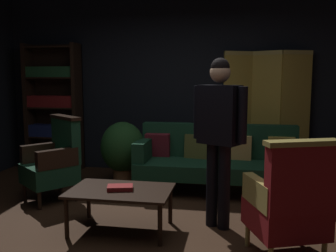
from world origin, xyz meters
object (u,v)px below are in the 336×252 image
velvet_couch (217,157)px  standing_figure (219,127)px  folding_screen (266,113)px  book_red_leather (120,188)px  bookshelf (54,106)px  armchair_gilt_accent (289,203)px  potted_plant (123,149)px  armchair_wing_left (54,161)px  coffee_table (121,194)px

velvet_couch → standing_figure: bearing=-86.9°
folding_screen → standing_figure: size_ratio=1.12×
standing_figure → folding_screen: bearing=73.2°
folding_screen → book_red_leather: size_ratio=7.69×
bookshelf → velvet_couch: (2.70, -0.74, -0.60)m
standing_figure → armchair_gilt_accent: bearing=-44.1°
bookshelf → potted_plant: size_ratio=2.27×
standing_figure → book_red_leather: standing_figure is taller
velvet_couch → armchair_wing_left: armchair_wing_left is taller
velvet_couch → potted_plant: 1.31m
bookshelf → armchair_gilt_accent: bookshelf is taller
folding_screen → armchair_wing_left: folding_screen is taller
coffee_table → standing_figure: (0.94, 0.26, 0.65)m
coffee_table → armchair_gilt_accent: (1.55, -0.33, 0.12)m
bookshelf → standing_figure: (2.77, -1.97, -0.03)m
armchair_gilt_accent → bookshelf: bearing=142.9°
book_red_leather → bookshelf: bearing=129.2°
velvet_couch → armchair_wing_left: 2.10m
standing_figure → book_red_leather: (-0.94, -0.27, -0.58)m
bookshelf → velvet_couch: bookshelf is taller
standing_figure → book_red_leather: size_ratio=6.89×
velvet_couch → book_red_leather: 1.74m
book_red_leather → potted_plant: bearing=106.1°
armchair_gilt_accent → potted_plant: armchair_gilt_accent is taller
potted_plant → armchair_gilt_accent: bearing=-42.4°
potted_plant → armchair_wing_left: bearing=-132.7°
folding_screen → armchair_wing_left: size_ratio=1.83×
velvet_couch → potted_plant: (-1.31, -0.01, 0.07)m
armchair_wing_left → folding_screen: bearing=29.6°
potted_plant → bookshelf: bearing=151.8°
velvet_couch → bookshelf: bearing=164.7°
bookshelf → standing_figure: bookshelf is taller
velvet_couch → potted_plant: bearing=-179.7°
coffee_table → bookshelf: bearing=129.4°
bookshelf → coffee_table: 2.96m
velvet_couch → book_red_leather: size_ratio=8.58×
armchair_gilt_accent → potted_plant: (-1.98, 1.81, 0.03)m
folding_screen → book_red_leather: 2.80m
folding_screen → book_red_leather: folding_screen is taller
folding_screen → bookshelf: size_ratio=0.93×
armchair_wing_left → armchair_gilt_accent: bearing=-22.4°
standing_figure → coffee_table: bearing=-164.6°
coffee_table → book_red_leather: 0.07m
armchair_wing_left → standing_figure: (2.03, -0.50, 0.54)m
folding_screen → armchair_wing_left: 3.07m
coffee_table → standing_figure: 1.17m
folding_screen → bookshelf: (-3.37, -0.03, 0.07)m
folding_screen → velvet_couch: folding_screen is taller
bookshelf → folding_screen: bearing=0.6°
standing_figure → potted_plant: standing_figure is taller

